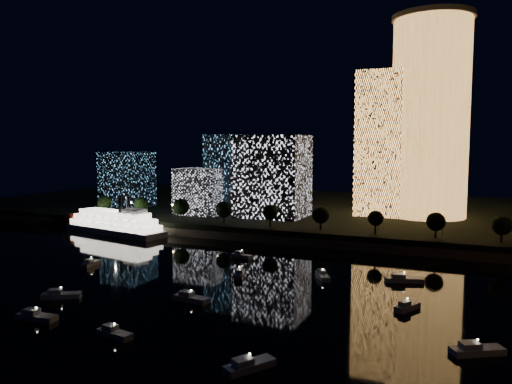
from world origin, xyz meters
The scene contains 10 objects.
ground centered at (0.00, 0.00, 0.00)m, with size 520.00×520.00×0.00m, color black.
far_bank centered at (0.00, 160.00, 2.50)m, with size 420.00×160.00×5.00m, color black.
seawall centered at (0.00, 82.00, 1.50)m, with size 420.00×6.00×3.00m, color #6B5E4C.
tower_cylindrical centered at (23.04, 140.00, 48.01)m, with size 34.00×34.00×85.77m.
tower_rectangular centered at (2.94, 137.68, 36.58)m, with size 19.85×19.85×63.16m, color #FFAB51.
midrise_blocks centered at (-65.40, 115.45, 20.98)m, with size 102.90×33.43×35.77m.
riverboat centered at (-95.53, 74.58, 4.09)m, with size 53.95×20.84×15.94m.
motorboats centered at (-4.92, 12.17, 0.81)m, with size 111.83×77.94×2.78m.
esplanade_trees centered at (-32.51, 88.00, 10.47)m, with size 166.32×6.86×8.93m.
street_lamps centered at (-34.00, 94.00, 9.02)m, with size 132.70×0.70×5.65m.
Camera 1 is at (40.55, -88.14, 36.21)m, focal length 35.00 mm.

